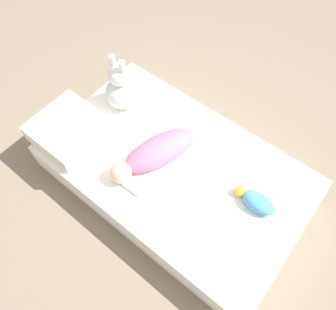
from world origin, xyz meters
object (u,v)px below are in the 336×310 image
Objects in this scene: pillow at (69,130)px; bunny_plush at (122,89)px; turtle_plush at (256,201)px; swaddled_baby at (155,153)px.

bunny_plush is at bearing -101.66° from pillow.
bunny_plush is 1.59× the size of turtle_plush.
swaddled_baby is 0.41m from bunny_plush.
pillow is (0.44, 0.17, -0.01)m from swaddled_baby.
bunny_plush is at bearing -96.33° from swaddled_baby.
swaddled_baby reaches higher than turtle_plush.
turtle_plush is (-0.51, -0.10, -0.03)m from swaddled_baby.
swaddled_baby is 2.32× the size of turtle_plush.
swaddled_baby reaches higher than pillow.
swaddled_baby is 1.46× the size of bunny_plush.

